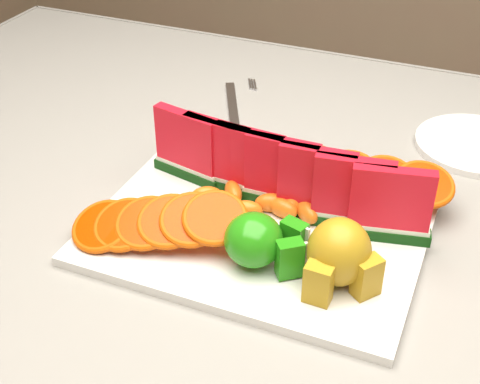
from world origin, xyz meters
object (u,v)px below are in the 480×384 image
platter (258,229)px  apple_cluster (260,241)px  side_plate (476,145)px  pear_cluster (339,255)px  fork (235,104)px

platter → apple_cluster: (0.03, -0.07, 0.04)m
platter → side_plate: size_ratio=1.97×
pear_cluster → side_plate: pear_cluster is taller
platter → side_plate: (0.23, 0.32, -0.00)m
side_plate → fork: size_ratio=1.08×
apple_cluster → side_plate: size_ratio=0.51×
platter → pear_cluster: pear_cluster is taller
platter → side_plate: 0.39m
platter → fork: (-0.16, 0.31, -0.00)m
pear_cluster → side_plate: (0.11, 0.38, -0.05)m
apple_cluster → pear_cluster: (0.09, 0.00, 0.01)m
pear_cluster → side_plate: size_ratio=0.47×
side_plate → fork: (-0.39, -0.01, -0.00)m
side_plate → fork: side_plate is taller
fork → side_plate: bearing=1.7°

